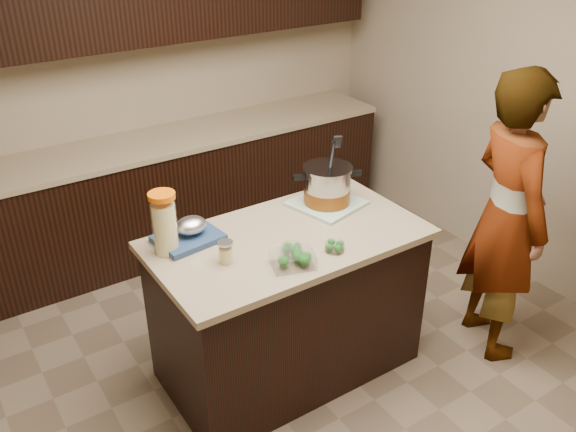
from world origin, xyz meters
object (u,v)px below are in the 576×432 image
island (288,304)px  person (507,218)px  lemonade_pitcher (165,226)px  stock_pot (327,187)px

island → person: person is taller
island → lemonade_pitcher: 0.87m
island → lemonade_pitcher: (-0.60, 0.20, 0.60)m
stock_pot → lemonade_pitcher: (-0.98, 0.03, 0.04)m
lemonade_pitcher → stock_pot: bearing=-1.6°
stock_pot → person: bearing=-15.8°
island → person: (1.18, -0.47, 0.42)m
island → stock_pot: size_ratio=3.64×
island → lemonade_pitcher: lemonade_pitcher is taller
island → stock_pot: stock_pot is taller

